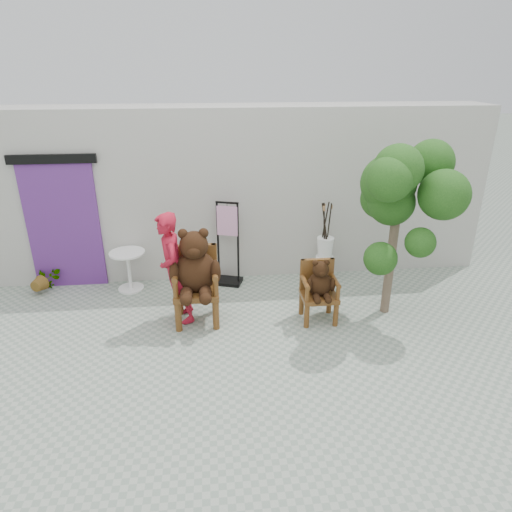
# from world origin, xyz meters

# --- Properties ---
(ground_plane) EXTENTS (60.00, 60.00, 0.00)m
(ground_plane) POSITION_xyz_m (0.00, 0.00, 0.00)
(ground_plane) COLOR gray
(ground_plane) RESTS_ON ground
(back_wall) EXTENTS (9.00, 1.00, 3.00)m
(back_wall) POSITION_xyz_m (0.00, 3.10, 1.50)
(back_wall) COLOR #B3B0A8
(back_wall) RESTS_ON ground
(doorway) EXTENTS (1.40, 0.11, 2.33)m
(doorway) POSITION_xyz_m (-3.00, 2.58, 1.16)
(doorway) COLOR #5A2777
(doorway) RESTS_ON ground
(chair_big) EXTENTS (0.74, 0.79, 1.50)m
(chair_big) POSITION_xyz_m (-0.76, 1.09, 0.84)
(chair_big) COLOR #4F2D11
(chair_big) RESTS_ON ground
(chair_small) EXTENTS (0.53, 0.54, 1.00)m
(chair_small) POSITION_xyz_m (1.08, 0.95, 0.59)
(chair_small) COLOR #4F2D11
(chair_small) RESTS_ON ground
(person) EXTENTS (0.50, 0.68, 1.72)m
(person) POSITION_xyz_m (-1.05, 1.15, 0.86)
(person) COLOR #A81429
(person) RESTS_ON ground
(cafe_table) EXTENTS (0.60, 0.60, 0.70)m
(cafe_table) POSITION_xyz_m (-1.95, 2.28, 0.44)
(cafe_table) COLOR white
(cafe_table) RESTS_ON ground
(display_stand) EXTENTS (0.54, 0.47, 1.51)m
(display_stand) POSITION_xyz_m (-0.22, 2.35, 0.58)
(display_stand) COLOR black
(display_stand) RESTS_ON ground
(stool_bucket) EXTENTS (0.32, 0.32, 1.45)m
(stool_bucket) POSITION_xyz_m (1.50, 2.31, 0.64)
(stool_bucket) COLOR white
(stool_bucket) RESTS_ON ground
(tree) EXTENTS (1.49, 1.38, 2.69)m
(tree) POSITION_xyz_m (2.22, 1.01, 2.00)
(tree) COLOR brown
(tree) RESTS_ON ground
(potted_plant) EXTENTS (0.51, 0.48, 0.46)m
(potted_plant) POSITION_xyz_m (-3.40, 2.35, 0.23)
(potted_plant) COLOR #13390F
(potted_plant) RESTS_ON ground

